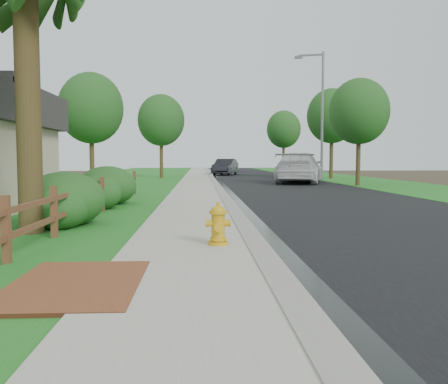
{
  "coord_description": "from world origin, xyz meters",
  "views": [
    {
      "loc": [
        -0.65,
        -6.93,
        1.65
      ],
      "look_at": [
        -0.09,
        3.85,
        0.9
      ],
      "focal_mm": 38.0,
      "sensor_mm": 36.0,
      "label": 1
    }
  ],
  "objects": [
    {
      "name": "sidewalk",
      "position": [
        -0.9,
        35.0,
        0.05
      ],
      "size": [
        2.2,
        90.0,
        0.1
      ],
      "primitive_type": "cube",
      "color": "#9B9887",
      "rests_on": "ground"
    },
    {
      "name": "shrub_b",
      "position": [
        -3.9,
        4.66,
        0.68
      ],
      "size": [
        2.5,
        2.5,
        1.35
      ],
      "primitive_type": "ellipsoid",
      "rotation": [
        0.0,
        0.0,
        0.37
      ],
      "color": "#214A1A",
      "rests_on": "ground"
    },
    {
      "name": "white_suv",
      "position": [
        6.18,
        25.13,
        1.04
      ],
      "size": [
        4.75,
        7.53,
        2.03
      ],
      "primitive_type": "imported",
      "rotation": [
        0.0,
        0.0,
        2.85
      ],
      "color": "silver",
      "rests_on": "road"
    },
    {
      "name": "shrub_a",
      "position": [
        -3.9,
        4.16,
        0.53
      ],
      "size": [
        1.75,
        1.75,
        1.06
      ],
      "primitive_type": "ellipsoid",
      "rotation": [
        0.0,
        0.0,
        -0.28
      ],
      "color": "#214A1A",
      "rests_on": "ground"
    },
    {
      "name": "grass_strip",
      "position": [
        -2.8,
        35.0,
        0.03
      ],
      "size": [
        1.6,
        90.0,
        0.06
      ],
      "primitive_type": "cube",
      "color": "#1B601E",
      "rests_on": "ground"
    },
    {
      "name": "dark_car_mid",
      "position": [
        6.99,
        33.66,
        0.74
      ],
      "size": [
        2.0,
        4.33,
        1.44
      ],
      "primitive_type": "imported",
      "rotation": [
        0.0,
        0.0,
        3.07
      ],
      "color": "black",
      "rests_on": "road"
    },
    {
      "name": "curb",
      "position": [
        0.4,
        35.0,
        0.06
      ],
      "size": [
        0.4,
        90.0,
        0.12
      ],
      "primitive_type": "cube",
      "color": "gray",
      "rests_on": "ground"
    },
    {
      "name": "wet_gutter",
      "position": [
        0.75,
        35.0,
        0.02
      ],
      "size": [
        0.5,
        90.0,
        0.0
      ],
      "primitive_type": "cube",
      "color": "black",
      "rests_on": "road"
    },
    {
      "name": "boulder",
      "position": [
        -3.9,
        4.91,
        0.34
      ],
      "size": [
        1.06,
        0.82,
        0.68
      ],
      "primitive_type": "ellipsoid",
      "rotation": [
        0.0,
        0.0,
        -0.06
      ],
      "color": "brown",
      "rests_on": "ground"
    },
    {
      "name": "ground",
      "position": [
        0.0,
        0.0,
        0.0
      ],
      "size": [
        120.0,
        120.0,
        0.0
      ],
      "primitive_type": "plane",
      "color": "#36301D"
    },
    {
      "name": "verge_far",
      "position": [
        11.5,
        35.0,
        0.02
      ],
      "size": [
        6.0,
        90.0,
        0.04
      ],
      "primitive_type": "cube",
      "color": "#1B601E",
      "rests_on": "ground"
    },
    {
      "name": "fire_hydrant",
      "position": [
        -0.31,
        1.56,
        0.46
      ],
      "size": [
        0.5,
        0.4,
        0.78
      ],
      "color": "gold",
      "rests_on": "sidewalk"
    },
    {
      "name": "road",
      "position": [
        4.6,
        35.0,
        0.01
      ],
      "size": [
        8.0,
        90.0,
        0.02
      ],
      "primitive_type": "cube",
      "color": "black",
      "rests_on": "ground"
    },
    {
      "name": "brick_patch",
      "position": [
        -2.2,
        -1.0,
        0.06
      ],
      "size": [
        1.6,
        2.4,
        0.11
      ],
      "primitive_type": "cube",
      "color": "brown",
      "rests_on": "ground"
    },
    {
      "name": "tree_mid_left",
      "position": [
        -3.9,
        34.12,
        4.95
      ],
      "size": [
        4.01,
        4.01,
        7.17
      ],
      "color": "#382A17",
      "rests_on": "ground"
    },
    {
      "name": "ranch_fence",
      "position": [
        -3.6,
        6.4,
        0.62
      ],
      "size": [
        0.12,
        16.92,
        1.1
      ],
      "color": "#472B17",
      "rests_on": "ground"
    },
    {
      "name": "tree_near_right",
      "position": [
        9.0,
        21.41,
        4.5
      ],
      "size": [
        3.61,
        3.61,
        6.5
      ],
      "color": "#382A17",
      "rests_on": "ground"
    },
    {
      "name": "dark_car_far",
      "position": [
        2.0,
        41.2,
        0.85
      ],
      "size": [
        3.07,
        5.31,
        1.65
      ],
      "primitive_type": "imported",
      "rotation": [
        0.0,
        0.0,
        -0.28
      ],
      "color": "black",
      "rests_on": "road"
    },
    {
      "name": "streetlight",
      "position": [
        8.52,
        28.93,
        5.5
      ],
      "size": [
        2.2,
        0.83,
        9.72
      ],
      "color": "slate",
      "rests_on": "ground"
    },
    {
      "name": "shrub_d",
      "position": [
        -3.9,
        9.95,
        0.7
      ],
      "size": [
        2.62,
        2.62,
        1.4
      ],
      "primitive_type": "ellipsoid",
      "rotation": [
        0.0,
        0.0,
        0.33
      ],
      "color": "#214A1A",
      "rests_on": "ground"
    },
    {
      "name": "tree_far_right",
      "position": [
        9.0,
        47.02,
        5.01
      ],
      "size": [
        3.89,
        3.89,
        7.17
      ],
      "color": "#382A17",
      "rests_on": "ground"
    },
    {
      "name": "shrub_c",
      "position": [
        -3.9,
        8.27,
        0.56
      ],
      "size": [
        1.67,
        1.67,
        1.13
      ],
      "primitive_type": "ellipsoid",
      "rotation": [
        0.0,
        0.0,
        0.07
      ],
      "color": "#214A1A",
      "rests_on": "ground"
    },
    {
      "name": "lawn_near",
      "position": [
        -8.0,
        35.0,
        0.02
      ],
      "size": [
        9.0,
        90.0,
        0.04
      ],
      "primitive_type": "cube",
      "color": "#1B601E",
      "rests_on": "ground"
    },
    {
      "name": "tree_mid_right",
      "position": [
        10.32,
        32.0,
        5.18
      ],
      "size": [
        4.12,
        4.12,
        7.47
      ],
      "color": "#382A17",
      "rests_on": "ground"
    },
    {
      "name": "tree_near_left",
      "position": [
        -7.0,
        21.55,
        4.62
      ],
      "size": [
        3.79,
        3.79,
        6.72
      ],
      "color": "#382A17",
      "rests_on": "ground"
    }
  ]
}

